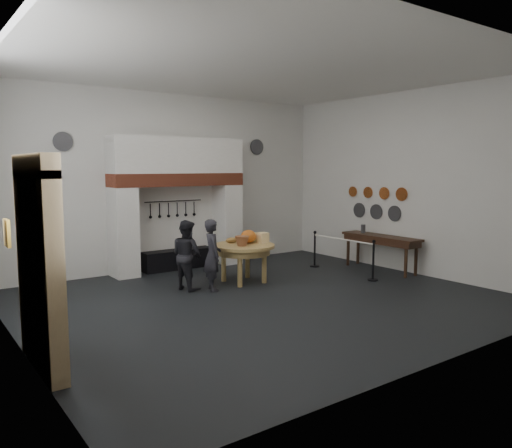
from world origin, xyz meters
TOP-DOWN VIEW (x-y plane):
  - floor at (0.00, 0.00)m, footprint 9.00×8.00m
  - ceiling at (0.00, 0.00)m, footprint 9.00×8.00m
  - wall_back at (0.00, 4.00)m, footprint 9.00×0.02m
  - wall_front at (0.00, -4.00)m, footprint 9.00×0.02m
  - wall_left at (-4.50, 0.00)m, footprint 0.02×8.00m
  - wall_right at (4.50, 0.00)m, footprint 0.02×8.00m
  - chimney_pier_left at (-1.48, 3.65)m, footprint 0.55×0.70m
  - chimney_pier_right at (1.48, 3.65)m, footprint 0.55×0.70m
  - hearth_brick_band at (0.00, 3.65)m, footprint 3.50×0.72m
  - chimney_hood at (0.00, 3.65)m, footprint 3.50×0.70m
  - iron_range at (0.00, 3.72)m, footprint 1.90×0.45m
  - utensil_rail at (0.00, 3.92)m, footprint 1.60×0.02m
  - door_recess at (-4.47, -1.00)m, footprint 0.04×1.10m
  - door_jamb_near at (-4.38, -1.70)m, footprint 0.22×0.30m
  - door_jamb_far at (-4.38, -0.30)m, footprint 0.22×0.30m
  - door_lintel at (-4.38, -1.00)m, footprint 0.22×1.70m
  - wall_plaque at (-4.45, 0.80)m, footprint 0.05×0.34m
  - work_table at (0.52, 1.47)m, footprint 1.45×1.45m
  - pumpkin at (0.72, 1.57)m, footprint 0.36×0.36m
  - cheese_block_big at (1.02, 1.42)m, footprint 0.22×0.22m
  - cheese_block_small at (1.00, 1.72)m, footprint 0.18×0.18m
  - wicker_basket at (0.37, 1.32)m, footprint 0.33×0.33m
  - bread_loaf at (0.42, 1.82)m, footprint 0.31×0.18m
  - visitor_near at (-0.44, 1.24)m, footprint 0.51×0.64m
  - visitor_far at (-0.84, 1.64)m, footprint 0.72×0.84m
  - side_table at (4.10, 0.52)m, footprint 0.55×2.20m
  - pewter_jug at (4.10, 1.12)m, footprint 0.12×0.12m
  - copper_pan_a at (4.46, 0.20)m, footprint 0.03×0.34m
  - copper_pan_b at (4.46, 0.75)m, footprint 0.03×0.32m
  - copper_pan_c at (4.46, 1.30)m, footprint 0.03×0.30m
  - copper_pan_d at (4.46, 1.85)m, footprint 0.03×0.28m
  - pewter_plate_left at (4.46, 0.40)m, footprint 0.03×0.40m
  - pewter_plate_mid at (4.46, 1.00)m, footprint 0.03×0.40m
  - pewter_plate_right at (4.46, 1.60)m, footprint 0.03×0.40m
  - pewter_plate_back_left at (-2.70, 3.96)m, footprint 0.44×0.03m
  - pewter_plate_back_right at (2.70, 3.96)m, footprint 0.44×0.03m
  - barrier_post_near at (3.05, -0.16)m, footprint 0.05×0.05m
  - barrier_post_far at (3.05, 1.84)m, footprint 0.05×0.05m
  - barrier_rope at (3.05, 0.84)m, footprint 0.04×2.00m

SIDE VIEW (x-z plane):
  - floor at x=0.00m, z-range -0.01..0.01m
  - iron_range at x=0.00m, z-range 0.00..0.50m
  - barrier_post_near at x=3.05m, z-range 0.00..0.90m
  - barrier_post_far at x=3.05m, z-range 0.00..0.90m
  - visitor_far at x=-0.84m, z-range 0.00..1.51m
  - visitor_near at x=-0.44m, z-range 0.00..1.53m
  - work_table at x=0.52m, z-range 0.80..0.88m
  - barrier_rope at x=3.05m, z-range 0.83..0.87m
  - side_table at x=4.10m, z-range 0.84..0.90m
  - bread_loaf at x=0.42m, z-range 0.87..1.01m
  - cheese_block_small at x=1.00m, z-range 0.88..1.07m
  - wicker_basket at x=0.37m, z-range 0.88..1.09m
  - cheese_block_big at x=1.02m, z-range 0.88..1.11m
  - pewter_jug at x=4.10m, z-range 0.90..1.12m
  - pumpkin at x=0.72m, z-range 0.88..1.18m
  - chimney_pier_left at x=-1.48m, z-range 0.00..2.15m
  - chimney_pier_right at x=1.48m, z-range 0.00..2.15m
  - door_recess at x=-4.47m, z-range 0.00..2.50m
  - door_jamb_near at x=-4.38m, z-range 0.00..2.60m
  - door_jamb_far at x=-4.38m, z-range 0.00..2.60m
  - pewter_plate_left at x=4.46m, z-range 1.25..1.65m
  - pewter_plate_mid at x=4.46m, z-range 1.25..1.65m
  - pewter_plate_right at x=4.46m, z-range 1.25..1.65m
  - wall_plaque at x=-4.45m, z-range 1.38..1.82m
  - utensil_rail at x=0.00m, z-range 1.74..1.76m
  - copper_pan_b at x=4.46m, z-range 1.79..2.11m
  - copper_pan_d at x=4.46m, z-range 1.81..2.09m
  - copper_pan_a at x=4.46m, z-range 1.78..2.12m
  - copper_pan_c at x=4.46m, z-range 1.80..2.10m
  - wall_back at x=0.00m, z-range 0.00..4.50m
  - wall_front at x=0.00m, z-range 0.00..4.50m
  - wall_left at x=-4.50m, z-range 0.00..4.50m
  - wall_right at x=4.50m, z-range 0.00..4.50m
  - hearth_brick_band at x=0.00m, z-range 2.15..2.47m
  - door_lintel at x=-4.38m, z-range 2.50..2.80m
  - chimney_hood at x=0.00m, z-range 2.47..3.37m
  - pewter_plate_back_left at x=-2.70m, z-range 2.98..3.42m
  - pewter_plate_back_right at x=2.70m, z-range 2.98..3.42m
  - ceiling at x=0.00m, z-range 4.49..4.51m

